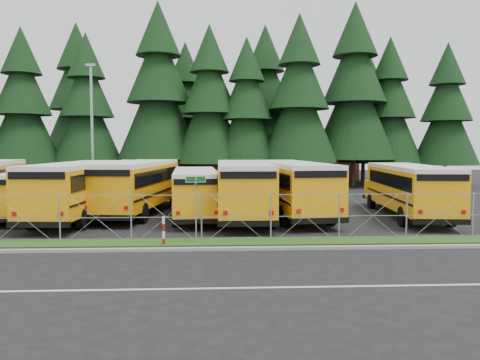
# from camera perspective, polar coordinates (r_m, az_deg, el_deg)

# --- Properties ---
(ground) EXTENTS (120.00, 120.00, 0.00)m
(ground) POSITION_cam_1_polar(r_m,az_deg,el_deg) (21.37, -1.91, -6.75)
(ground) COLOR black
(ground) RESTS_ON ground
(curb) EXTENTS (50.00, 0.25, 0.12)m
(curb) POSITION_cam_1_polar(r_m,az_deg,el_deg) (18.33, -1.75, -8.38)
(curb) COLOR gray
(curb) RESTS_ON ground
(grass_verge) EXTENTS (50.00, 1.40, 0.06)m
(grass_verge) POSITION_cam_1_polar(r_m,az_deg,el_deg) (19.70, -1.83, -7.59)
(grass_verge) COLOR #174112
(grass_verge) RESTS_ON ground
(road_lane_line) EXTENTS (50.00, 0.12, 0.01)m
(road_lane_line) POSITION_cam_1_polar(r_m,az_deg,el_deg) (13.60, -1.35, -13.04)
(road_lane_line) COLOR beige
(road_lane_line) RESTS_ON ground
(chainlink_fence) EXTENTS (44.00, 0.10, 2.00)m
(chainlink_fence) POSITION_cam_1_polar(r_m,az_deg,el_deg) (20.22, -1.87, -4.50)
(chainlink_fence) COLOR #999CA2
(chainlink_fence) RESTS_ON ground
(brick_building) EXTENTS (22.00, 10.00, 6.00)m
(brick_building) POSITION_cam_1_polar(r_m,az_deg,el_deg) (61.33, 3.10, 3.09)
(brick_building) COLOR brown
(brick_building) RESTS_ON ground
(bus_1) EXTENTS (2.98, 10.19, 2.64)m
(bus_1) POSITION_cam_1_polar(r_m,az_deg,el_deg) (29.53, -23.24, -1.50)
(bus_1) COLOR #FDA408
(bus_1) RESTS_ON ground
(bus_2) EXTENTS (3.55, 12.16, 3.15)m
(bus_2) POSITION_cam_1_polar(r_m,az_deg,el_deg) (27.43, -18.76, -1.25)
(bus_2) COLOR #FDA408
(bus_2) RESTS_ON ground
(bus_3) EXTENTS (4.37, 12.27, 3.15)m
(bus_3) POSITION_cam_1_polar(r_m,az_deg,el_deg) (28.66, -12.21, -0.91)
(bus_3) COLOR #FDA408
(bus_3) RESTS_ON ground
(bus_4) EXTENTS (3.10, 10.52, 2.72)m
(bus_4) POSITION_cam_1_polar(r_m,az_deg,el_deg) (26.70, -5.46, -1.66)
(bus_4) COLOR #FDA408
(bus_4) RESTS_ON ground
(bus_5) EXTENTS (2.89, 12.05, 3.15)m
(bus_5) POSITION_cam_1_polar(r_m,az_deg,el_deg) (26.26, 0.28, -1.26)
(bus_5) COLOR #FDA408
(bus_5) RESTS_ON ground
(bus_6) EXTENTS (4.00, 12.22, 3.15)m
(bus_6) POSITION_cam_1_polar(r_m,az_deg,el_deg) (27.16, 6.14, -1.12)
(bus_6) COLOR #FDA408
(bus_6) RESTS_ON ground
(bus_east) EXTENTS (3.80, 11.57, 2.98)m
(bus_east) POSITION_cam_1_polar(r_m,az_deg,el_deg) (28.32, 19.73, -1.29)
(bus_east) COLOR #FDA408
(bus_east) RESTS_ON ground
(street_sign) EXTENTS (0.83, 0.55, 2.81)m
(street_sign) POSITION_cam_1_polar(r_m,az_deg,el_deg) (19.35, -5.41, -1.81)
(street_sign) COLOR #999CA2
(street_sign) RESTS_ON ground
(striped_bollard) EXTENTS (0.11, 0.11, 1.20)m
(striped_bollard) POSITION_cam_1_polar(r_m,az_deg,el_deg) (19.29, -9.31, -6.17)
(striped_bollard) COLOR #B20C0C
(striped_bollard) RESTS_ON ground
(light_standard) EXTENTS (0.70, 0.35, 10.14)m
(light_standard) POSITION_cam_1_polar(r_m,az_deg,el_deg) (36.76, -17.58, 6.19)
(light_standard) COLOR #999CA2
(light_standard) RESTS_ON ground
(conifer_1) EXTENTS (7.19, 7.19, 15.91)m
(conifer_1) POSITION_cam_1_polar(r_m,az_deg,el_deg) (51.68, -24.96, 8.04)
(conifer_1) COLOR black
(conifer_1) RESTS_ON ground
(conifer_2) EXTENTS (7.06, 7.06, 15.62)m
(conifer_2) POSITION_cam_1_polar(r_m,az_deg,el_deg) (50.73, -18.15, 8.14)
(conifer_2) COLOR black
(conifer_2) RESTS_ON ground
(conifer_3) EXTENTS (8.53, 8.53, 18.86)m
(conifer_3) POSITION_cam_1_polar(r_m,az_deg,el_deg) (49.46, -9.86, 10.28)
(conifer_3) COLOR black
(conifer_3) RESTS_ON ground
(conifer_4) EXTENTS (7.34, 7.34, 16.24)m
(conifer_4) POSITION_cam_1_polar(r_m,az_deg,el_deg) (47.58, -3.72, 8.99)
(conifer_4) COLOR black
(conifer_4) RESTS_ON ground
(conifer_5) EXTENTS (6.74, 6.74, 14.90)m
(conifer_5) POSITION_cam_1_polar(r_m,az_deg,el_deg) (46.93, 0.82, 8.25)
(conifer_5) COLOR black
(conifer_5) RESTS_ON ground
(conifer_6) EXTENTS (7.72, 7.72, 17.07)m
(conifer_6) POSITION_cam_1_polar(r_m,az_deg,el_deg) (46.99, 7.20, 9.54)
(conifer_6) COLOR black
(conifer_6) RESTS_ON ground
(conifer_7) EXTENTS (8.49, 8.49, 18.77)m
(conifer_7) POSITION_cam_1_polar(r_m,az_deg,el_deg) (49.99, 13.75, 10.10)
(conifer_7) COLOR black
(conifer_7) RESTS_ON ground
(conifer_8) EXTENTS (7.04, 7.04, 15.57)m
(conifer_8) POSITION_cam_1_polar(r_m,az_deg,el_deg) (52.12, 17.72, 8.00)
(conifer_8) COLOR black
(conifer_8) RESTS_ON ground
(conifer_9) EXTENTS (6.67, 6.67, 14.76)m
(conifer_9) POSITION_cam_1_polar(r_m,az_deg,el_deg) (53.22, 23.84, 7.33)
(conifer_9) COLOR black
(conifer_9) RESTS_ON ground
(conifer_10) EXTENTS (8.31, 8.31, 18.37)m
(conifer_10) POSITION_cam_1_polar(r_m,az_deg,el_deg) (58.14, -19.18, 8.93)
(conifer_10) COLOR black
(conifer_10) RESTS_ON ground
(conifer_11) EXTENTS (7.29, 7.29, 16.12)m
(conifer_11) POSITION_cam_1_polar(r_m,az_deg,el_deg) (55.08, -6.64, 8.23)
(conifer_11) COLOR black
(conifer_11) RESTS_ON ground
(conifer_12) EXTENTS (7.90, 7.90, 17.48)m
(conifer_12) POSITION_cam_1_polar(r_m,az_deg,el_deg) (52.56, 3.07, 9.20)
(conifer_12) COLOR black
(conifer_12) RESTS_ON ground
(conifer_13) EXTENTS (7.08, 7.08, 15.67)m
(conifer_13) POSITION_cam_1_polar(r_m,az_deg,el_deg) (54.93, 14.87, 7.90)
(conifer_13) COLOR black
(conifer_13) RESTS_ON ground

